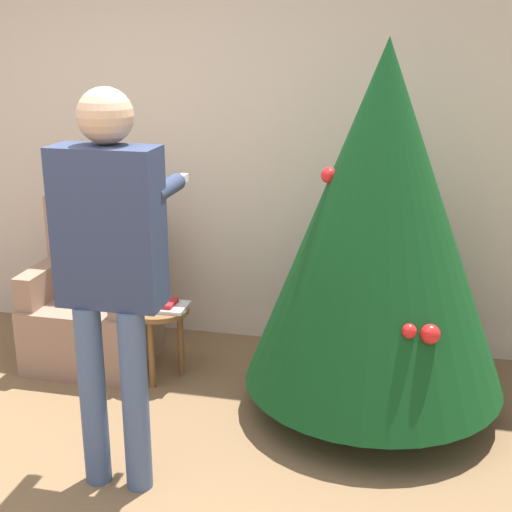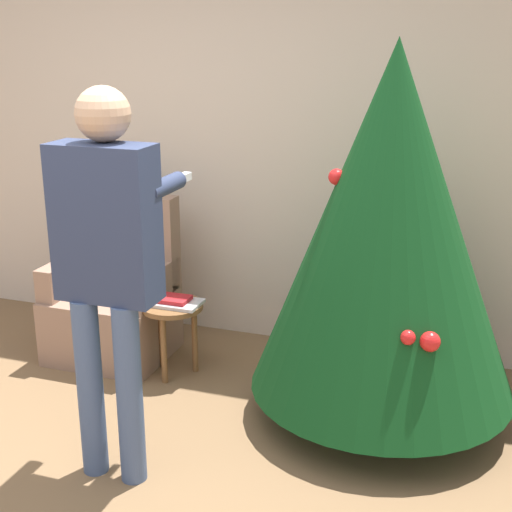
{
  "view_description": "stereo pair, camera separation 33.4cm",
  "coord_description": "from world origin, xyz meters",
  "px_view_note": "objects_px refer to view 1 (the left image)",
  "views": [
    {
      "loc": [
        1.4,
        -2.18,
        2.01
      ],
      "look_at": [
        0.69,
        0.92,
        1.0
      ],
      "focal_mm": 50.0,
      "sensor_mm": 36.0,
      "label": 1
    },
    {
      "loc": [
        1.72,
        -2.09,
        2.01
      ],
      "look_at": [
        0.69,
        0.92,
        1.0
      ],
      "focal_mm": 50.0,
      "sensor_mm": 36.0,
      "label": 2
    }
  ],
  "objects_px": {
    "person_standing": "(110,256)",
    "side_stool": "(158,320)",
    "armchair": "(95,307)",
    "christmas_tree": "(380,220)"
  },
  "relations": [
    {
      "from": "armchair",
      "to": "person_standing",
      "type": "xyz_separation_m",
      "value": [
        0.66,
        -1.14,
        0.74
      ]
    },
    {
      "from": "armchair",
      "to": "side_stool",
      "type": "xyz_separation_m",
      "value": [
        0.48,
        -0.16,
        0.02
      ]
    },
    {
      "from": "armchair",
      "to": "side_stool",
      "type": "bearing_deg",
      "value": -18.19
    },
    {
      "from": "armchair",
      "to": "side_stool",
      "type": "distance_m",
      "value": 0.51
    },
    {
      "from": "person_standing",
      "to": "side_stool",
      "type": "bearing_deg",
      "value": 100.43
    },
    {
      "from": "christmas_tree",
      "to": "armchair",
      "type": "height_order",
      "value": "christmas_tree"
    },
    {
      "from": "armchair",
      "to": "person_standing",
      "type": "relative_size",
      "value": 0.57
    },
    {
      "from": "person_standing",
      "to": "side_stool",
      "type": "xyz_separation_m",
      "value": [
        -0.18,
        0.98,
        -0.72
      ]
    },
    {
      "from": "armchair",
      "to": "side_stool",
      "type": "height_order",
      "value": "armchair"
    },
    {
      "from": "christmas_tree",
      "to": "side_stool",
      "type": "height_order",
      "value": "christmas_tree"
    }
  ]
}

